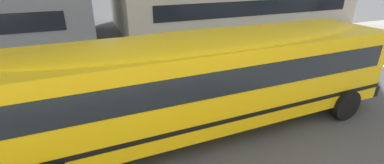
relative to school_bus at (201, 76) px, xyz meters
name	(u,v)px	position (x,y,z in m)	size (l,w,h in m)	color
ground_plane	(122,116)	(-2.20, 1.74, -1.81)	(400.00, 400.00, 0.00)	#4C4C4F
sidewalk_far	(103,56)	(-2.20, 9.02, -1.81)	(120.00, 3.00, 0.01)	gray
lane_centreline	(122,116)	(-2.20, 1.74, -1.81)	(110.00, 0.16, 0.01)	silver
school_bus	(201,76)	(0.00, 0.00, 0.00)	(13.69, 3.24, 3.05)	yellow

